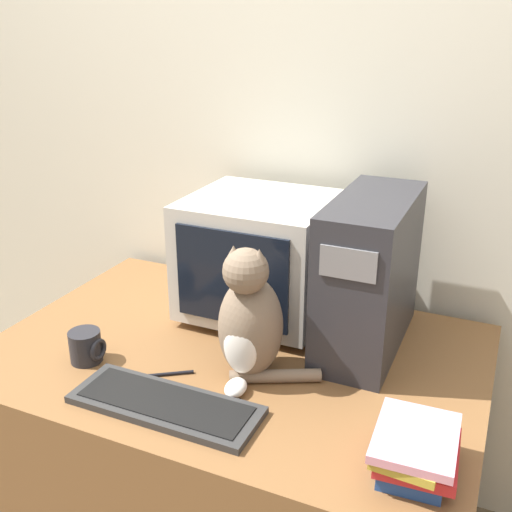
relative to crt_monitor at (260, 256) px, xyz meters
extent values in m
cube|color=beige|center=(0.02, 0.29, 0.33)|extent=(7.00, 0.05, 2.50)
cube|color=brown|center=(0.02, -0.23, -0.56)|extent=(1.34, 0.91, 0.73)
cube|color=#BCB7AD|center=(0.00, 0.00, -0.18)|extent=(0.29, 0.23, 0.02)
cube|color=#BCB7AD|center=(0.00, 0.00, 0.01)|extent=(0.42, 0.39, 0.35)
cube|color=black|center=(0.00, -0.19, 0.01)|extent=(0.33, 0.01, 0.27)
cube|color=#28282D|center=(0.34, -0.04, 0.02)|extent=(0.20, 0.46, 0.43)
cube|color=slate|center=(0.34, -0.27, 0.14)|extent=(0.14, 0.01, 0.08)
cube|color=#2D2D2D|center=(-0.01, -0.54, -0.19)|extent=(0.46, 0.16, 0.02)
cube|color=black|center=(-0.01, -0.54, -0.17)|extent=(0.42, 0.13, 0.00)
ellipsoid|color=#7A6651|center=(0.11, -0.31, -0.06)|extent=(0.17, 0.19, 0.27)
ellipsoid|color=white|center=(0.12, -0.38, -0.08)|extent=(0.09, 0.05, 0.15)
sphere|color=#7A6651|center=(0.11, -0.35, 0.11)|extent=(0.12, 0.12, 0.11)
cone|color=#7A6651|center=(0.08, -0.35, 0.15)|extent=(0.04, 0.04, 0.03)
cone|color=#7A6651|center=(0.15, -0.34, 0.15)|extent=(0.04, 0.04, 0.03)
ellipsoid|color=white|center=(0.12, -0.42, -0.18)|extent=(0.06, 0.08, 0.04)
cylinder|color=#7A6651|center=(0.19, -0.33, -0.18)|extent=(0.22, 0.13, 0.03)
cube|color=#234793|center=(0.57, -0.51, -0.18)|extent=(0.14, 0.16, 0.03)
cube|color=red|center=(0.57, -0.51, -0.15)|extent=(0.17, 0.20, 0.03)
cube|color=gold|center=(0.56, -0.52, -0.13)|extent=(0.13, 0.20, 0.02)
cube|color=pink|center=(0.57, -0.52, -0.11)|extent=(0.17, 0.21, 0.02)
cylinder|color=black|center=(-0.08, -0.41, -0.19)|extent=(0.11, 0.08, 0.01)
cylinder|color=#232328|center=(-0.32, -0.44, -0.15)|extent=(0.09, 0.09, 0.09)
torus|color=#232328|center=(-0.27, -0.44, -0.15)|extent=(0.01, 0.06, 0.06)
camera|label=1|loc=(0.67, -1.53, 0.67)|focal=42.00mm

